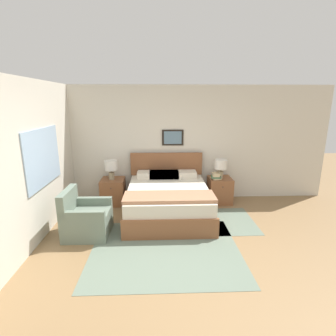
{
  "coord_description": "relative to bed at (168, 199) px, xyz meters",
  "views": [
    {
      "loc": [
        -0.39,
        -3.1,
        2.26
      ],
      "look_at": [
        -0.21,
        1.55,
        1.06
      ],
      "focal_mm": 28.0,
      "sensor_mm": 36.0,
      "label": 1
    }
  ],
  "objects": [
    {
      "name": "book_thick_bottom",
      "position": [
        1.09,
        0.62,
        0.25
      ],
      "size": [
        0.22,
        0.26,
        0.02
      ],
      "rotation": [
        0.0,
        0.0,
        0.2
      ],
      "color": "beige",
      "rests_on": "nightstand_by_door"
    },
    {
      "name": "ground_plane",
      "position": [
        0.2,
        -1.83,
        -0.33
      ],
      "size": [
        16.0,
        16.0,
        0.0
      ],
      "primitive_type": "plane",
      "color": "olive"
    },
    {
      "name": "nightstand_near_window",
      "position": [
        -1.21,
        0.67,
        -0.05
      ],
      "size": [
        0.51,
        0.54,
        0.57
      ],
      "color": "brown",
      "rests_on": "ground_plane"
    },
    {
      "name": "wall_back",
      "position": [
        0.2,
        1.01,
        0.97
      ],
      "size": [
        7.08,
        0.09,
        2.6
      ],
      "color": "beige",
      "rests_on": "ground_plane"
    },
    {
      "name": "nightstand_by_door",
      "position": [
        1.21,
        0.67,
        -0.05
      ],
      "size": [
        0.51,
        0.54,
        0.57
      ],
      "color": "brown",
      "rests_on": "ground_plane"
    },
    {
      "name": "table_lamp_by_door",
      "position": [
        1.2,
        0.65,
        0.53
      ],
      "size": [
        0.28,
        0.28,
        0.43
      ],
      "color": "gray",
      "rests_on": "nightstand_by_door"
    },
    {
      "name": "table_lamp_near_window",
      "position": [
        -1.22,
        0.65,
        0.53
      ],
      "size": [
        0.28,
        0.28,
        0.43
      ],
      "color": "gray",
      "rests_on": "nightstand_near_window"
    },
    {
      "name": "bed",
      "position": [
        0.0,
        0.0,
        0.0
      ],
      "size": [
        1.63,
        1.92,
        1.11
      ],
      "color": "brown",
      "rests_on": "ground_plane"
    },
    {
      "name": "armchair",
      "position": [
        -1.45,
        -0.74,
        -0.05
      ],
      "size": [
        0.74,
        0.72,
        0.81
      ],
      "rotation": [
        0.0,
        0.0,
        -1.58
      ],
      "color": "slate",
      "rests_on": "ground_plane"
    },
    {
      "name": "wall_left",
      "position": [
        -2.17,
        -0.43,
        0.97
      ],
      "size": [
        0.08,
        5.21,
        2.6
      ],
      "color": "beige",
      "rests_on": "ground_plane"
    },
    {
      "name": "book_hardcover_middle",
      "position": [
        1.09,
        0.62,
        0.28
      ],
      "size": [
        0.22,
        0.23,
        0.04
      ],
      "rotation": [
        0.0,
        0.0,
        -0.11
      ],
      "color": "#4C7551",
      "rests_on": "book_thick_bottom"
    },
    {
      "name": "book_novel_upper",
      "position": [
        1.09,
        0.62,
        0.32
      ],
      "size": [
        0.18,
        0.23,
        0.04
      ],
      "rotation": [
        0.0,
        0.0,
        -0.14
      ],
      "color": "beige",
      "rests_on": "book_hardcover_middle"
    },
    {
      "name": "area_rug_bedside",
      "position": [
        1.22,
        -0.32,
        -0.33
      ],
      "size": [
        0.85,
        1.19,
        0.01
      ],
      "color": "slate",
      "rests_on": "ground_plane"
    },
    {
      "name": "area_rug_main",
      "position": [
        -0.09,
        -1.3,
        -0.33
      ],
      "size": [
        2.29,
        1.91,
        0.01
      ],
      "color": "slate",
      "rests_on": "ground_plane"
    },
    {
      "name": "book_slim_near_top",
      "position": [
        1.09,
        0.62,
        0.35
      ],
      "size": [
        0.16,
        0.21,
        0.03
      ],
      "rotation": [
        0.0,
        0.0,
        0.02
      ],
      "color": "beige",
      "rests_on": "book_novel_upper"
    }
  ]
}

